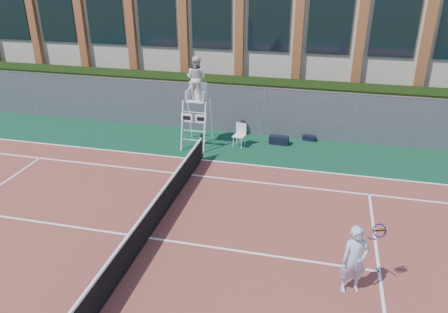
# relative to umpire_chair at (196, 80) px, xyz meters

# --- Properties ---
(ground) EXTENTS (120.00, 120.00, 0.00)m
(ground) POSITION_rel_umpire_chair_xyz_m (0.60, -7.05, -2.84)
(ground) COLOR #233814
(apron) EXTENTS (36.00, 20.00, 0.01)m
(apron) POSITION_rel_umpire_chair_xyz_m (0.60, -6.05, -2.83)
(apron) COLOR #0D3C25
(apron) RESTS_ON ground
(tennis_court) EXTENTS (23.77, 10.97, 0.02)m
(tennis_court) POSITION_rel_umpire_chair_xyz_m (0.60, -7.05, -2.82)
(tennis_court) COLOR brown
(tennis_court) RESTS_ON apron
(tennis_net) EXTENTS (0.10, 11.30, 1.10)m
(tennis_net) POSITION_rel_umpire_chair_xyz_m (0.60, -7.05, -2.30)
(tennis_net) COLOR black
(tennis_net) RESTS_ON ground
(fence) EXTENTS (40.00, 0.06, 2.20)m
(fence) POSITION_rel_umpire_chair_xyz_m (0.60, 1.75, -1.74)
(fence) COLOR #595E60
(fence) RESTS_ON ground
(hedge) EXTENTS (40.00, 1.40, 2.20)m
(hedge) POSITION_rel_umpire_chair_xyz_m (0.60, 2.95, -1.74)
(hedge) COLOR black
(hedge) RESTS_ON ground
(building) EXTENTS (45.00, 10.60, 8.22)m
(building) POSITION_rel_umpire_chair_xyz_m (0.60, 10.90, 1.31)
(building) COLOR #BDB29C
(building) RESTS_ON ground
(umpire_chair) EXTENTS (1.08, 1.67, 3.88)m
(umpire_chair) POSITION_rel_umpire_chair_xyz_m (0.00, 0.00, 0.00)
(umpire_chair) COLOR white
(umpire_chair) RESTS_ON ground
(plastic_chair) EXTENTS (0.55, 0.55, 1.00)m
(plastic_chair) POSITION_rel_umpire_chair_xyz_m (1.82, 0.25, -2.24)
(plastic_chair) COLOR silver
(plastic_chair) RESTS_ON apron
(sports_bag_near) EXTENTS (0.85, 0.37, 0.36)m
(sports_bag_near) POSITION_rel_umpire_chair_xyz_m (3.43, 0.83, -2.65)
(sports_bag_near) COLOR black
(sports_bag_near) RESTS_ON apron
(sports_bag_far) EXTENTS (0.59, 0.34, 0.22)m
(sports_bag_far) POSITION_rel_umpire_chair_xyz_m (4.69, 1.55, -2.72)
(sports_bag_far) COLOR black
(sports_bag_far) RESTS_ON apron
(tennis_player) EXTENTS (1.04, 0.76, 1.80)m
(tennis_player) POSITION_rel_umpire_chair_xyz_m (6.24, -7.92, -1.91)
(tennis_player) COLOR #B0B9D4
(tennis_player) RESTS_ON tennis_court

